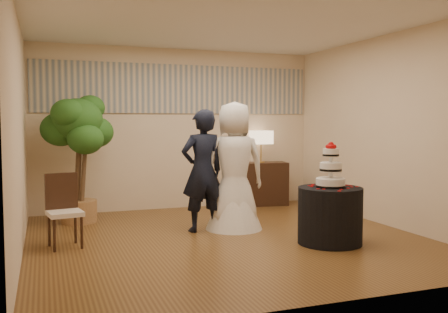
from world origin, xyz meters
name	(u,v)px	position (x,y,z in m)	size (l,w,h in m)	color
floor	(227,238)	(0.00, 0.00, 0.00)	(5.00, 5.00, 0.00)	brown
ceiling	(227,22)	(0.00, 0.00, 2.80)	(5.00, 5.00, 0.00)	white
wall_back	(178,129)	(0.00, 2.50, 1.40)	(5.00, 0.06, 2.80)	beige
wall_front	(332,138)	(0.00, -2.50, 1.40)	(5.00, 0.06, 2.80)	beige
wall_left	(19,133)	(-2.50, 0.00, 1.40)	(0.06, 5.00, 2.80)	beige
wall_right	(387,131)	(2.50, 0.00, 1.40)	(0.06, 5.00, 2.80)	beige
mural_border	(178,89)	(0.00, 2.48, 2.10)	(4.90, 0.02, 0.85)	#A29F94
groom	(202,171)	(-0.17, 0.53, 0.85)	(0.62, 0.41, 1.70)	black
bride	(234,166)	(0.29, 0.51, 0.91)	(0.89, 0.81, 1.81)	white
cake_table	(330,216)	(1.12, -0.70, 0.36)	(0.80, 0.80, 0.71)	black
wedding_cake	(331,165)	(1.12, -0.70, 1.00)	(0.37, 0.37, 0.57)	white
console	(261,184)	(1.49, 2.26, 0.39)	(0.94, 0.42, 0.79)	black
table_lamp	(261,147)	(1.49, 2.26, 1.08)	(0.34, 0.34, 0.58)	beige
ficus_tree	(78,157)	(-1.76, 1.74, 0.99)	(0.94, 0.94, 1.98)	#26591B
side_chair	(65,211)	(-2.02, 0.23, 0.45)	(0.41, 0.43, 0.90)	black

